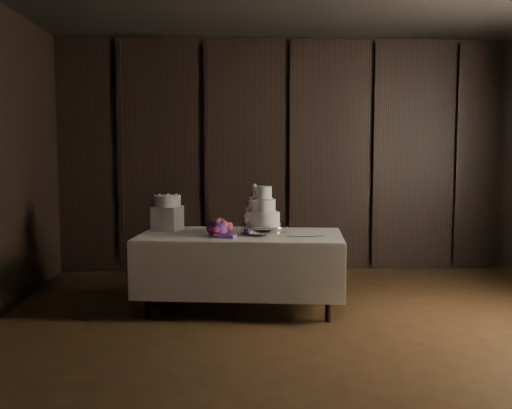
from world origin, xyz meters
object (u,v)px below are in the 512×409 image
object	(u,v)px
display_table	(241,268)
cake_stand	(264,230)
small_cake	(167,201)
wedding_cake	(261,210)
bouquet	(220,229)
box_pedestal	(167,218)

from	to	relation	value
display_table	cake_stand	xyz separation A→B (m)	(0.22, -0.04, 0.39)
cake_stand	small_cake	xyz separation A→B (m)	(-0.97, 0.31, 0.26)
display_table	cake_stand	bearing A→B (deg)	-2.10
display_table	wedding_cake	distance (m)	0.62
cake_stand	bouquet	size ratio (longest dim) A/B	1.17
cake_stand	wedding_cake	distance (m)	0.20
wedding_cake	cake_stand	bearing A→B (deg)	31.14
display_table	small_cake	size ratio (longest dim) A/B	7.55
wedding_cake	box_pedestal	size ratio (longest dim) A/B	1.47
display_table	bouquet	xyz separation A→B (m)	(-0.21, -0.13, 0.41)
cake_stand	small_cake	bearing A→B (deg)	162.48
cake_stand	box_pedestal	world-z (taller)	box_pedestal
small_cake	display_table	bearing A→B (deg)	-19.91
display_table	bouquet	bearing A→B (deg)	-141.70
display_table	box_pedestal	world-z (taller)	box_pedestal
wedding_cake	box_pedestal	distance (m)	1.00
small_cake	cake_stand	bearing A→B (deg)	-17.52
display_table	wedding_cake	bearing A→B (deg)	-7.89
bouquet	box_pedestal	size ratio (longest dim) A/B	1.60
cake_stand	wedding_cake	xyz separation A→B (m)	(-0.03, -0.02, 0.20)
box_pedestal	wedding_cake	bearing A→B (deg)	-18.88
small_cake	box_pedestal	bearing A→B (deg)	90.00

